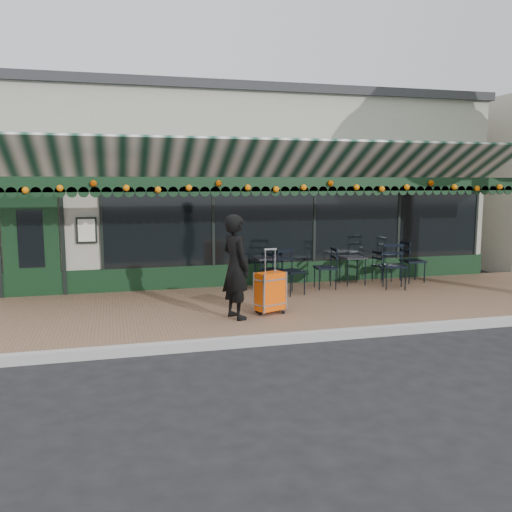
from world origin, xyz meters
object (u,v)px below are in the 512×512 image
object	(u,v)px
chair_b_left	(271,270)
chair_b_front	(291,272)
chair_a_right	(382,266)
chair_a_front	(395,266)
woman	(236,267)
chair_a_extra	(413,261)
cafe_table_a	(353,259)
chair_b_right	(274,271)
suitcase	(270,292)
cafe_table_b	(269,260)
chair_a_left	(325,268)

from	to	relation	value
chair_b_left	chair_b_front	distance (m)	0.83
chair_a_right	chair_a_front	xyz separation A→B (m)	(-0.14, -0.83, 0.12)
woman	chair_a_extra	xyz separation A→B (m)	(4.81, 2.29, -0.42)
cafe_table_a	chair_b_right	xyz separation A→B (m)	(-1.95, -0.18, -0.15)
suitcase	chair_a_extra	size ratio (longest dim) A/B	1.19
chair_a_right	chair_b_right	size ratio (longest dim) A/B	0.88
woman	chair_a_front	bearing A→B (deg)	-86.39
cafe_table_b	chair_b_front	size ratio (longest dim) A/B	0.75
chair_a_front	chair_b_left	bearing A→B (deg)	-178.67
chair_a_extra	chair_b_left	size ratio (longest dim) A/B	1.22
chair_a_front	chair_b_front	world-z (taller)	chair_a_front
chair_b_right	chair_b_left	bearing A→B (deg)	-25.49
chair_a_left	chair_a_front	size ratio (longest dim) A/B	0.92
suitcase	chair_a_right	size ratio (longest dim) A/B	1.56
chair_a_left	chair_b_front	world-z (taller)	chair_b_front
suitcase	chair_b_right	distance (m)	2.15
chair_a_right	chair_a_left	bearing A→B (deg)	91.15
chair_a_right	chair_b_left	xyz separation A→B (m)	(-2.76, -0.03, 0.03)
woman	cafe_table_b	size ratio (longest dim) A/B	2.54
suitcase	chair_b_front	world-z (taller)	suitcase
cafe_table_b	chair_b_right	world-z (taller)	chair_b_right
cafe_table_a	cafe_table_b	xyz separation A→B (m)	(-2.04, -0.04, 0.06)
cafe_table_a	woman	bearing A→B (deg)	-144.29
cafe_table_b	chair_b_right	distance (m)	0.27
woman	cafe_table_a	bearing A→B (deg)	-73.31
woman	cafe_table_a	world-z (taller)	woman
chair_b_left	chair_a_right	bearing A→B (deg)	69.78
chair_a_front	chair_b_front	xyz separation A→B (m)	(-2.41, -0.00, -0.02)
woman	chair_a_left	bearing A→B (deg)	-69.49
woman	chair_a_front	distance (m)	4.33
woman	chair_a_front	xyz separation A→B (m)	(3.98, 1.66, -0.41)
cafe_table_a	chair_b_left	size ratio (longest dim) A/B	0.80
chair_a_left	chair_a_right	xyz separation A→B (m)	(1.62, 0.43, -0.09)
chair_b_left	chair_b_front	xyz separation A→B (m)	(0.20, -0.80, 0.08)
cafe_table_b	chair_a_extra	bearing A→B (deg)	-0.82
chair_a_front	chair_b_right	distance (m)	2.68
chair_b_left	chair_a_front	bearing A→B (deg)	52.07
woman	chair_a_extra	distance (m)	5.34
woman	chair_a_extra	bearing A→B (deg)	-83.60
chair_a_extra	chair_b_front	distance (m)	3.30
woman	chair_a_left	xyz separation A→B (m)	(2.50, 2.07, -0.45)
chair_b_front	cafe_table_b	bearing A→B (deg)	91.62
chair_a_extra	chair_a_left	bearing A→B (deg)	95.72
chair_a_left	chair_a_extra	xyz separation A→B (m)	(2.31, 0.22, 0.03)
woman	suitcase	xyz separation A→B (m)	(0.67, 0.16, -0.51)
suitcase	chair_a_left	size ratio (longest dim) A/B	1.27
chair_b_right	cafe_table_b	bearing A→B (deg)	9.64
cafe_table_a	chair_a_left	xyz separation A→B (m)	(-0.80, -0.31, -0.12)
cafe_table_a	chair_b_left	distance (m)	1.95
chair_a_left	chair_b_right	size ratio (longest dim) A/B	1.08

